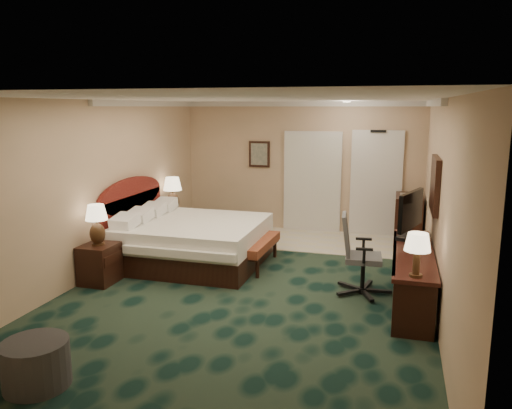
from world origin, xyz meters
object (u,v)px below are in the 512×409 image
(ottoman, at_px, (36,364))
(lamp_near, at_px, (97,225))
(tv, at_px, (411,216))
(lamp_far, at_px, (173,194))
(desk_chair, at_px, (364,255))
(desk, at_px, (412,276))
(bed, at_px, (194,242))
(nightstand_near, at_px, (100,264))
(minibar, at_px, (408,220))
(nightstand_far, at_px, (174,225))
(bed_bench, at_px, (256,253))

(ottoman, bearing_deg, lamp_near, 111.42)
(tv, bearing_deg, lamp_far, -179.18)
(lamp_far, relative_size, desk_chair, 0.60)
(lamp_far, height_order, desk, lamp_far)
(lamp_far, bearing_deg, bed, -52.89)
(bed, xyz_separation_m, nightstand_near, (-0.96, -1.32, -0.06))
(lamp_far, distance_m, minibar, 4.59)
(tv, bearing_deg, bed, -163.49)
(nightstand_far, height_order, desk_chair, desk_chair)
(nightstand_far, xyz_separation_m, minibar, (4.46, 0.93, 0.19))
(lamp_near, xyz_separation_m, minibar, (4.45, 3.54, -0.42))
(nightstand_near, bearing_deg, nightstand_far, 90.24)
(nightstand_far, distance_m, lamp_near, 2.69)
(lamp_far, height_order, desk_chair, lamp_far)
(lamp_far, bearing_deg, lamp_near, -89.38)
(ottoman, bearing_deg, nightstand_near, 111.39)
(bed_bench, xyz_separation_m, minibar, (2.42, 2.13, 0.25))
(nightstand_far, distance_m, tv, 4.72)
(tv, bearing_deg, bed_bench, -166.90)
(nightstand_near, height_order, nightstand_far, nightstand_near)
(nightstand_near, bearing_deg, minibar, 38.52)
(lamp_near, bearing_deg, minibar, 38.55)
(desk, bearing_deg, bed, 167.14)
(bed, relative_size, tv, 2.49)
(lamp_near, distance_m, desk, 4.53)
(nightstand_near, bearing_deg, lamp_far, 90.63)
(nightstand_far, bearing_deg, nightstand_near, -89.76)
(tv, bearing_deg, nightstand_far, -179.03)
(desk_chair, relative_size, minibar, 1.20)
(desk, bearing_deg, lamp_near, -173.34)
(tv, bearing_deg, desk, -66.79)
(nightstand_far, relative_size, lamp_far, 0.82)
(nightstand_near, relative_size, desk, 0.24)
(desk_chair, bearing_deg, bed_bench, 151.88)
(lamp_near, xyz_separation_m, desk_chair, (3.81, 0.65, -0.32))
(tv, bearing_deg, lamp_near, -146.13)
(lamp_near, height_order, lamp_far, lamp_far)
(minibar, bearing_deg, lamp_near, -141.45)
(bed, xyz_separation_m, lamp_far, (-0.99, 1.31, 0.54))
(nightstand_near, height_order, bed_bench, nightstand_near)
(nightstand_far, xyz_separation_m, ottoman, (1.04, -5.25, -0.06))
(tv, bearing_deg, desk_chair, -120.62)
(lamp_near, relative_size, minibar, 0.64)
(minibar, bearing_deg, desk, -89.69)
(lamp_far, relative_size, bed_bench, 0.51)
(lamp_far, height_order, tv, tv)
(lamp_far, relative_size, tv, 0.76)
(desk_chair, bearing_deg, lamp_near, -175.15)
(nightstand_far, xyz_separation_m, desk, (4.47, -2.09, 0.07))
(lamp_far, xyz_separation_m, desk, (4.49, -2.11, -0.55))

